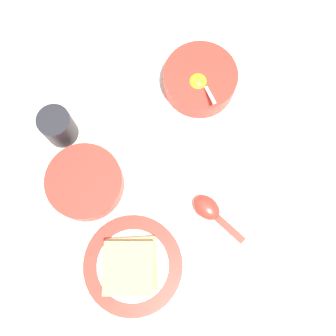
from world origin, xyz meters
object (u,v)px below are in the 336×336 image
toast_plate (133,266)px  drinking_cup (58,126)px  egg_bowl (200,80)px  toast_sandwich (130,266)px  congee_bowl (85,182)px  soup_spoon (210,211)px

toast_plate → drinking_cup: size_ratio=2.43×
egg_bowl → toast_plate: egg_bowl is taller
toast_sandwich → drinking_cup: (0.25, 0.22, 0.01)m
egg_bowl → toast_sandwich: 0.43m
toast_sandwich → drinking_cup: bearing=41.9°
toast_sandwich → congee_bowl: size_ratio=0.84×
congee_bowl → toast_plate: bearing=-135.8°
drinking_cup → congee_bowl: bearing=-140.1°
egg_bowl → toast_sandwich: bearing=173.1°
toast_plate → egg_bowl: bearing=-6.5°
toast_plate → congee_bowl: 0.20m
egg_bowl → soup_spoon: egg_bowl is taller
toast_sandwich → drinking_cup: drinking_cup is taller
congee_bowl → soup_spoon: bearing=-89.4°
egg_bowl → soup_spoon: size_ratio=1.25×
egg_bowl → toast_sandwich: size_ratio=1.22×
drinking_cup → toast_plate: bearing=-137.5°
toast_plate → toast_sandwich: size_ratio=1.51×
toast_plate → congee_bowl: bearing=44.2°
toast_sandwich → soup_spoon: toast_sandwich is taller
soup_spoon → toast_plate: bearing=138.0°
toast_plate → soup_spoon: size_ratio=1.56×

